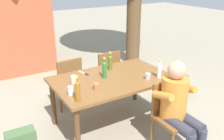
{
  "coord_description": "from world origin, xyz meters",
  "views": [
    {
      "loc": [
        -1.67,
        -2.76,
        2.13
      ],
      "look_at": [
        0.0,
        0.0,
        0.86
      ],
      "focal_mm": 39.94,
      "sensor_mm": 36.0,
      "label": 1
    }
  ],
  "objects_px": {
    "bottle_clear": "(159,70)",
    "backpack_by_near_side": "(179,88)",
    "person_in_white_shirt": "(178,104)",
    "bottle_green": "(105,69)",
    "bottle_amber": "(78,90)",
    "cup_white": "(74,80)",
    "chair_near_right": "(171,112)",
    "table_knife": "(84,73)",
    "bottle_olive": "(110,62)",
    "cup_glass": "(71,91)",
    "dining_table": "(112,83)",
    "chair_far_right": "(106,71)",
    "cup_steel": "(148,76)",
    "chair_far_left": "(67,80)",
    "cup_terracotta": "(96,86)",
    "brick_kiosk": "(5,4)"
  },
  "relations": [
    {
      "from": "table_knife",
      "to": "bottle_clear",
      "type": "bearing_deg",
      "value": -38.62
    },
    {
      "from": "dining_table",
      "to": "bottle_clear",
      "type": "distance_m",
      "value": 0.69
    },
    {
      "from": "person_in_white_shirt",
      "to": "brick_kiosk",
      "type": "distance_m",
      "value": 4.52
    },
    {
      "from": "dining_table",
      "to": "cup_terracotta",
      "type": "distance_m",
      "value": 0.44
    },
    {
      "from": "cup_white",
      "to": "cup_glass",
      "type": "xyz_separation_m",
      "value": [
        -0.17,
        -0.3,
        0.0
      ]
    },
    {
      "from": "chair_far_left",
      "to": "bottle_olive",
      "type": "relative_size",
      "value": 3.06
    },
    {
      "from": "chair_near_right",
      "to": "cup_terracotta",
      "type": "bearing_deg",
      "value": 140.8
    },
    {
      "from": "bottle_clear",
      "to": "cup_terracotta",
      "type": "relative_size",
      "value": 3.16
    },
    {
      "from": "chair_near_right",
      "to": "cup_glass",
      "type": "relative_size",
      "value": 7.89
    },
    {
      "from": "bottle_amber",
      "to": "cup_white",
      "type": "distance_m",
      "value": 0.5
    },
    {
      "from": "bottle_clear",
      "to": "cup_glass",
      "type": "distance_m",
      "value": 1.29
    },
    {
      "from": "cup_steel",
      "to": "dining_table",
      "type": "bearing_deg",
      "value": 143.66
    },
    {
      "from": "chair_near_right",
      "to": "backpack_by_near_side",
      "type": "relative_size",
      "value": 1.98
    },
    {
      "from": "cup_white",
      "to": "cup_glass",
      "type": "relative_size",
      "value": 0.95
    },
    {
      "from": "bottle_amber",
      "to": "cup_steel",
      "type": "height_order",
      "value": "bottle_amber"
    },
    {
      "from": "dining_table",
      "to": "chair_near_right",
      "type": "bearing_deg",
      "value": -65.36
    },
    {
      "from": "chair_far_right",
      "to": "cup_white",
      "type": "height_order",
      "value": "chair_far_right"
    },
    {
      "from": "person_in_white_shirt",
      "to": "bottle_green",
      "type": "xyz_separation_m",
      "value": [
        -0.46,
        0.99,
        0.22
      ]
    },
    {
      "from": "bottle_green",
      "to": "backpack_by_near_side",
      "type": "distance_m",
      "value": 1.65
    },
    {
      "from": "cup_white",
      "to": "backpack_by_near_side",
      "type": "height_order",
      "value": "cup_white"
    },
    {
      "from": "cup_white",
      "to": "cup_steel",
      "type": "xyz_separation_m",
      "value": [
        0.93,
        -0.41,
        -0.01
      ]
    },
    {
      "from": "bottle_clear",
      "to": "cup_white",
      "type": "relative_size",
      "value": 2.5
    },
    {
      "from": "chair_near_right",
      "to": "cup_glass",
      "type": "distance_m",
      "value": 1.28
    },
    {
      "from": "bottle_green",
      "to": "cup_terracotta",
      "type": "xyz_separation_m",
      "value": [
        -0.28,
        -0.28,
        -0.09
      ]
    },
    {
      "from": "dining_table",
      "to": "brick_kiosk",
      "type": "height_order",
      "value": "brick_kiosk"
    },
    {
      "from": "cup_steel",
      "to": "bottle_amber",
      "type": "bearing_deg",
      "value": -176.46
    },
    {
      "from": "bottle_olive",
      "to": "cup_terracotta",
      "type": "xyz_separation_m",
      "value": [
        -0.51,
        -0.51,
        -0.08
      ]
    },
    {
      "from": "chair_near_right",
      "to": "table_knife",
      "type": "height_order",
      "value": "chair_near_right"
    },
    {
      "from": "chair_far_left",
      "to": "bottle_amber",
      "type": "xyz_separation_m",
      "value": [
        -0.32,
        -1.18,
        0.39
      ]
    },
    {
      "from": "chair_near_right",
      "to": "bottle_olive",
      "type": "height_order",
      "value": "bottle_olive"
    },
    {
      "from": "bottle_clear",
      "to": "backpack_by_near_side",
      "type": "xyz_separation_m",
      "value": [
        0.85,
        0.38,
        -0.65
      ]
    },
    {
      "from": "chair_far_left",
      "to": "cup_steel",
      "type": "relative_size",
      "value": 10.16
    },
    {
      "from": "bottle_clear",
      "to": "backpack_by_near_side",
      "type": "distance_m",
      "value": 1.13
    },
    {
      "from": "person_in_white_shirt",
      "to": "table_knife",
      "type": "xyz_separation_m",
      "value": [
        -0.64,
        1.28,
        0.09
      ]
    },
    {
      "from": "table_knife",
      "to": "brick_kiosk",
      "type": "height_order",
      "value": "brick_kiosk"
    },
    {
      "from": "chair_far_right",
      "to": "table_knife",
      "type": "xyz_separation_m",
      "value": [
        -0.64,
        -0.46,
        0.26
      ]
    },
    {
      "from": "chair_far_right",
      "to": "table_knife",
      "type": "height_order",
      "value": "chair_far_right"
    },
    {
      "from": "chair_far_right",
      "to": "bottle_clear",
      "type": "height_order",
      "value": "bottle_clear"
    },
    {
      "from": "cup_white",
      "to": "chair_near_right",
      "type": "bearing_deg",
      "value": -45.76
    },
    {
      "from": "cup_steel",
      "to": "backpack_by_near_side",
      "type": "xyz_separation_m",
      "value": [
        1.03,
        0.35,
        -0.58
      ]
    },
    {
      "from": "bottle_clear",
      "to": "cup_glass",
      "type": "xyz_separation_m",
      "value": [
        -1.28,
        0.14,
        -0.06
      ]
    },
    {
      "from": "chair_far_right",
      "to": "cup_white",
      "type": "xyz_separation_m",
      "value": [
        -0.9,
        -0.7,
        0.31
      ]
    },
    {
      "from": "cup_glass",
      "to": "chair_near_right",
      "type": "bearing_deg",
      "value": -30.34
    },
    {
      "from": "cup_steel",
      "to": "table_knife",
      "type": "relative_size",
      "value": 0.36
    },
    {
      "from": "cup_glass",
      "to": "chair_far_right",
      "type": "bearing_deg",
      "value": 43.16
    },
    {
      "from": "dining_table",
      "to": "person_in_white_shirt",
      "type": "distance_m",
      "value": 1.0
    },
    {
      "from": "bottle_olive",
      "to": "table_knife",
      "type": "height_order",
      "value": "bottle_olive"
    },
    {
      "from": "cup_glass",
      "to": "brick_kiosk",
      "type": "relative_size",
      "value": 0.04
    },
    {
      "from": "bottle_olive",
      "to": "cup_white",
      "type": "distance_m",
      "value": 0.7
    },
    {
      "from": "cup_white",
      "to": "table_knife",
      "type": "distance_m",
      "value": 0.36
    }
  ]
}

